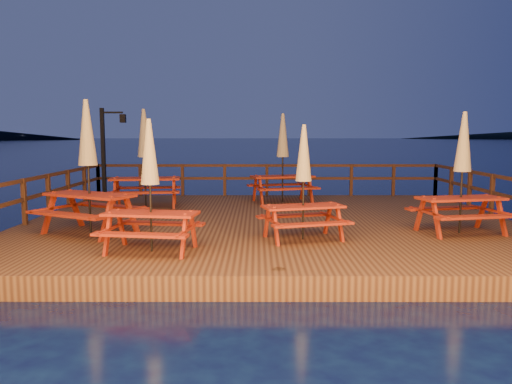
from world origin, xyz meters
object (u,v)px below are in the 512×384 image
(picnic_table_0, at_px, (283,156))
(lamp_post, at_px, (108,144))
(picnic_table_2, at_px, (88,165))
(picnic_table_1, at_px, (462,171))

(picnic_table_0, bearing_deg, lamp_post, 152.40)
(lamp_post, height_order, picnic_table_2, lamp_post)
(picnic_table_1, bearing_deg, picnic_table_2, 168.93)
(lamp_post, distance_m, picnic_table_0, 6.00)
(lamp_post, distance_m, picnic_table_1, 11.33)
(picnic_table_0, xyz_separation_m, picnic_table_2, (-4.42, -4.97, 0.05))
(picnic_table_1, xyz_separation_m, picnic_table_2, (-8.01, -0.02, 0.13))
(lamp_post, bearing_deg, picnic_table_1, -33.44)
(lamp_post, xyz_separation_m, picnic_table_0, (5.85, -1.29, -0.36))
(lamp_post, height_order, picnic_table_0, lamp_post)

